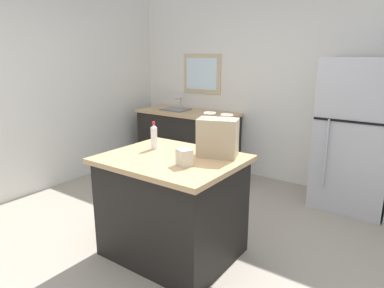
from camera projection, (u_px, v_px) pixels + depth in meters
name	position (u px, v px, depth m)	size (l,w,h in m)	color
ground	(169.00, 265.00, 2.95)	(6.17, 6.17, 0.00)	#9E9384
back_wall	(286.00, 86.00, 4.65)	(4.99, 0.13, 2.66)	silver
left_wall	(2.00, 92.00, 4.01)	(0.10, 5.14, 2.66)	silver
kitchen_island	(172.00, 206.00, 3.03)	(1.15, 0.94, 0.91)	black
refrigerator	(355.00, 135.00, 3.89)	(0.79, 0.68, 1.73)	#B7B7BC
sink_counter	(187.00, 140.00, 5.33)	(1.57, 0.67, 1.10)	black
shopping_bag	(218.00, 137.00, 2.90)	(0.38, 0.29, 0.37)	tan
small_box	(184.00, 157.00, 2.68)	(0.12, 0.10, 0.13)	beige
bottle	(154.00, 137.00, 3.13)	(0.06, 0.06, 0.26)	white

